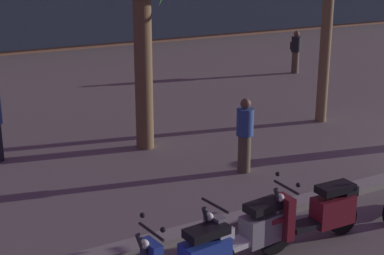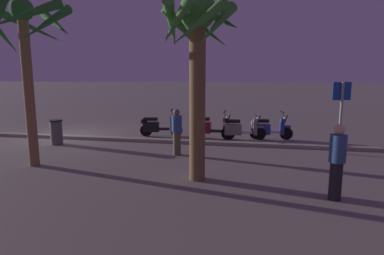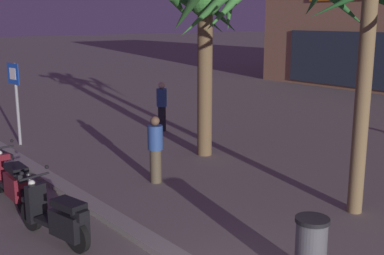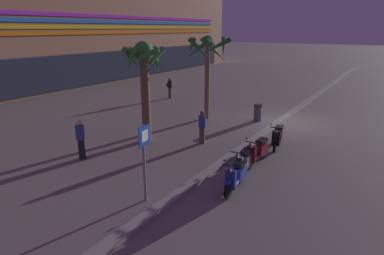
% 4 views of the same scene
% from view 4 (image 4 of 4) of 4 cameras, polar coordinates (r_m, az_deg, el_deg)
% --- Properties ---
extents(ground_plane, '(200.00, 200.00, 0.00)m').
position_cam_4_polar(ground_plane, '(18.85, 16.61, 0.94)').
color(ground_plane, slate).
extents(curb_strip, '(60.00, 0.36, 0.12)m').
position_cam_4_polar(curb_strip, '(18.93, 15.54, 1.29)').
color(curb_strip, gray).
rests_on(curb_strip, ground).
extents(mall_facade_backdrop, '(44.08, 12.38, 10.83)m').
position_cam_4_polar(mall_facade_backdrop, '(36.74, -21.21, 16.67)').
color(mall_facade_backdrop, '#9E7051').
rests_on(mall_facade_backdrop, ground).
extents(scooter_blue_far_back, '(1.74, 0.56, 1.17)m').
position_cam_4_polar(scooter_blue_far_back, '(10.70, 7.97, -8.42)').
color(scooter_blue_far_back, black).
rests_on(scooter_blue_far_back, ground).
extents(scooter_grey_mid_front, '(1.82, 0.58, 1.04)m').
position_cam_4_polar(scooter_grey_mid_front, '(11.75, 9.12, -6.09)').
color(scooter_grey_mid_front, black).
rests_on(scooter_grey_mid_front, ground).
extents(scooter_maroon_second_in_line, '(1.85, 0.56, 1.17)m').
position_cam_4_polar(scooter_maroon_second_in_line, '(12.80, 11.70, -4.15)').
color(scooter_maroon_second_in_line, black).
rests_on(scooter_maroon_second_in_line, ground).
extents(scooter_black_lead_nearest, '(1.82, 0.68, 1.17)m').
position_cam_4_polar(scooter_black_lead_nearest, '(14.81, 15.00, -1.51)').
color(scooter_black_lead_nearest, black).
rests_on(scooter_black_lead_nearest, ground).
extents(crossing_sign, '(0.60, 0.16, 2.40)m').
position_cam_4_polar(crossing_sign, '(9.53, -8.50, -4.83)').
color(crossing_sign, '#939399').
rests_on(crossing_sign, ground).
extents(palm_tree_by_mall_entrance, '(2.13, 2.11, 4.54)m').
position_cam_4_polar(palm_tree_by_mall_entrance, '(14.49, -8.48, 10.33)').
color(palm_tree_by_mall_entrance, brown).
rests_on(palm_tree_by_mall_entrance, ground).
extents(palm_tree_far_corner, '(2.71, 2.81, 4.70)m').
position_cam_4_polar(palm_tree_far_corner, '(18.21, 2.70, 12.76)').
color(palm_tree_far_corner, olive).
rests_on(palm_tree_far_corner, ground).
extents(pedestrian_window_shopping, '(0.34, 0.46, 1.53)m').
position_cam_4_polar(pedestrian_window_shopping, '(24.31, -3.97, 7.12)').
color(pedestrian_window_shopping, brown).
rests_on(pedestrian_window_shopping, ground).
extents(pedestrian_by_palm_tree, '(0.34, 0.34, 1.53)m').
position_cam_4_polar(pedestrian_by_palm_tree, '(14.51, 1.83, 0.17)').
color(pedestrian_by_palm_tree, brown).
rests_on(pedestrian_by_palm_tree, ground).
extents(pedestrian_strolling_near_curb, '(0.34, 0.34, 1.63)m').
position_cam_4_polar(pedestrian_strolling_near_curb, '(13.50, -19.23, -1.87)').
color(pedestrian_strolling_near_curb, black).
rests_on(pedestrian_strolling_near_curb, ground).
extents(litter_bin, '(0.48, 0.48, 0.95)m').
position_cam_4_polar(litter_bin, '(18.55, 11.62, 2.61)').
color(litter_bin, '#56565B').
rests_on(litter_bin, ground).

